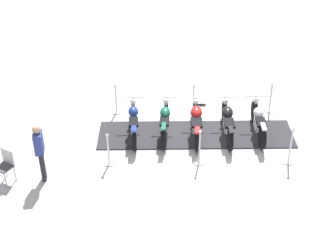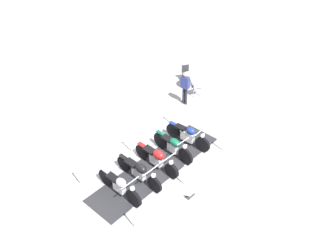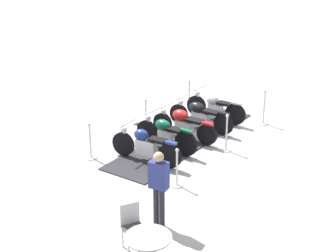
% 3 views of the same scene
% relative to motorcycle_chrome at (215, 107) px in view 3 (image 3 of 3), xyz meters
% --- Properties ---
extents(ground_plane, '(80.00, 80.00, 0.00)m').
position_rel_motorcycle_chrome_xyz_m(ground_plane, '(0.24, -1.90, -0.49)').
color(ground_plane, '#A8AAB2').
extents(display_platform, '(2.21, 6.16, 0.03)m').
position_rel_motorcycle_chrome_xyz_m(display_platform, '(0.24, -1.90, -0.47)').
color(display_platform, '#28282D').
rests_on(display_platform, ground_plane).
extents(motorcycle_chrome, '(2.17, 0.78, 1.02)m').
position_rel_motorcycle_chrome_xyz_m(motorcycle_chrome, '(0.00, 0.00, 0.00)').
color(motorcycle_chrome, black).
rests_on(motorcycle_chrome, display_platform).
extents(motorcycle_black, '(2.28, 0.75, 0.95)m').
position_rel_motorcycle_chrome_xyz_m(motorcycle_black, '(0.09, -0.95, 0.01)').
color(motorcycle_black, black).
rests_on(motorcycle_black, display_platform).
extents(motorcycle_maroon, '(2.24, 0.73, 0.93)m').
position_rel_motorcycle_chrome_xyz_m(motorcycle_maroon, '(0.21, -1.90, 0.01)').
color(motorcycle_maroon, black).
rests_on(motorcycle_maroon, display_platform).
extents(motorcycle_forest, '(2.12, 0.64, 1.04)m').
position_rel_motorcycle_chrome_xyz_m(motorcycle_forest, '(0.32, -2.85, 0.03)').
color(motorcycle_forest, black).
rests_on(motorcycle_forest, display_platform).
extents(motorcycle_navy, '(2.17, 0.79, 0.99)m').
position_rel_motorcycle_chrome_xyz_m(motorcycle_navy, '(0.43, -3.80, 0.01)').
color(motorcycle_navy, black).
rests_on(motorcycle_navy, display_platform).
extents(stanchion_right_rear, '(0.35, 0.35, 1.04)m').
position_rel_motorcycle_chrome_xyz_m(stanchion_right_rear, '(-0.89, -4.60, -0.18)').
color(stanchion_right_rear, silver).
rests_on(stanchion_right_rear, ground_plane).
extents(stanchion_right_mid, '(0.34, 0.34, 1.02)m').
position_rel_motorcycle_chrome_xyz_m(stanchion_right_mid, '(-1.18, -2.06, -0.18)').
color(stanchion_right_mid, silver).
rests_on(stanchion_right_mid, ground_plane).
extents(stanchion_right_front, '(0.33, 0.33, 1.01)m').
position_rel_motorcycle_chrome_xyz_m(stanchion_right_front, '(-1.47, 0.49, -0.17)').
color(stanchion_right_front, silver).
rests_on(stanchion_right_front, ground_plane).
extents(stanchion_left_mid, '(0.33, 0.33, 1.10)m').
position_rel_motorcycle_chrome_xyz_m(stanchion_left_mid, '(1.66, -1.73, -0.13)').
color(stanchion_left_mid, silver).
rests_on(stanchion_left_mid, ground_plane).
extents(stanchion_left_rear, '(0.32, 0.32, 1.01)m').
position_rel_motorcycle_chrome_xyz_m(stanchion_left_rear, '(1.95, -4.28, -0.16)').
color(stanchion_left_rear, silver).
rests_on(stanchion_left_rear, ground_plane).
extents(stanchion_left_front, '(0.34, 0.34, 1.15)m').
position_rel_motorcycle_chrome_xyz_m(stanchion_left_front, '(1.37, 0.81, -0.13)').
color(stanchion_left_front, silver).
rests_on(stanchion_left_front, ground_plane).
extents(info_placard, '(0.30, 0.40, 0.21)m').
position_rel_motorcycle_chrome_xyz_m(info_placard, '(-1.68, -1.83, -0.42)').
color(info_placard, '#333338').
rests_on(info_placard, ground_plane).
extents(cafe_table, '(0.87, 0.87, 0.76)m').
position_rel_motorcycle_chrome_xyz_m(cafe_table, '(3.70, -7.19, 0.09)').
color(cafe_table, '#B7B7BC').
rests_on(cafe_table, ground_plane).
extents(cafe_chair_across_table, '(0.53, 0.53, 0.95)m').
position_rel_motorcycle_chrome_xyz_m(cafe_chair_across_table, '(2.95, -6.85, 0.06)').
color(cafe_chair_across_table, '#B7B7BC').
rests_on(cafe_chair_across_table, ground_plane).
extents(bystander_person, '(0.44, 0.31, 1.72)m').
position_rel_motorcycle_chrome_xyz_m(bystander_person, '(2.81, -5.90, 0.54)').
color(bystander_person, '#23232D').
rests_on(bystander_person, ground_plane).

